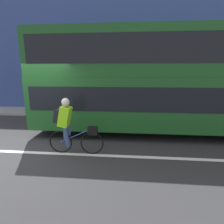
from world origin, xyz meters
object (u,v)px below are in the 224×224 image
Objects in this scene: bus at (162,78)px; cyclist_on_bike at (69,124)px; trash_bin at (207,106)px; street_sign_post at (62,88)px.

bus is 5.79× the size of cyclist_on_bike.
bus is at bearing -138.21° from trash_bin.
street_sign_post is at bearing -179.95° from trash_bin.
street_sign_post is at bearing 112.42° from cyclist_on_bike.
bus reaches higher than trash_bin.
cyclist_on_bike reaches higher than trash_bin.
cyclist_on_bike is 0.68× the size of street_sign_post.
bus is at bearing -28.19° from street_sign_post.
bus is at bearing 37.17° from cyclist_on_bike.
cyclist_on_bike is at bearing -140.43° from trash_bin.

